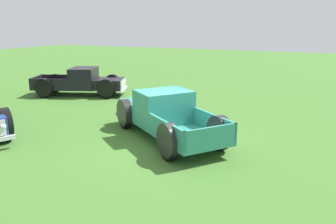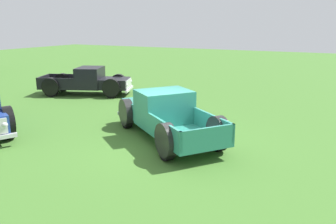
% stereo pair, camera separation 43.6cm
% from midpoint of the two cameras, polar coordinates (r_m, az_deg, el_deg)
% --- Properties ---
extents(ground_plane, '(80.00, 80.00, 0.00)m').
position_cam_midpoint_polar(ground_plane, '(10.89, -1.19, -5.45)').
color(ground_plane, '#3D6B28').
extents(pickup_truck_foreground, '(4.50, 5.14, 1.56)m').
position_cam_midpoint_polar(pickup_truck_foreground, '(11.60, -1.92, -0.35)').
color(pickup_truck_foreground, '#2D8475').
rests_on(pickup_truck_foreground, ground_plane).
extents(pickup_truck_behind_left, '(3.37, 5.04, 1.46)m').
position_cam_midpoint_polar(pickup_truck_behind_left, '(18.83, -14.17, 4.80)').
color(pickup_truck_behind_left, black).
rests_on(pickup_truck_behind_left, ground_plane).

